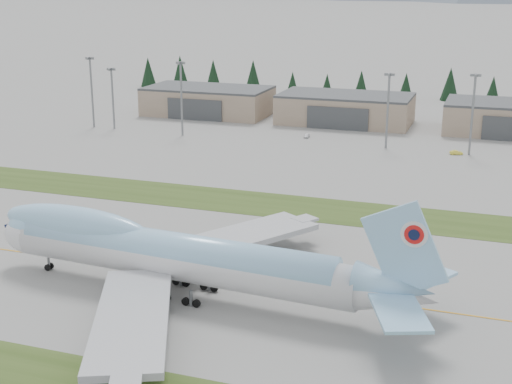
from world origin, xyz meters
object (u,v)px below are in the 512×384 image
at_px(boeing_747_freighter, 175,255).
at_px(service_vehicle_a, 307,138).
at_px(service_vehicle_b, 456,155).
at_px(hangar_center, 345,109).
at_px(hangar_left, 208,101).

relative_size(boeing_747_freighter, service_vehicle_a, 21.05).
xyz_separation_m(boeing_747_freighter, service_vehicle_b, (37.73, 119.13, -7.02)).
xyz_separation_m(hangar_center, service_vehicle_b, (42.69, -38.39, -5.39)).
distance_m(hangar_left, hangar_center, 55.00).
bearing_deg(service_vehicle_b, boeing_747_freighter, 147.53).
relative_size(boeing_747_freighter, service_vehicle_b, 20.59).
xyz_separation_m(hangar_center, service_vehicle_a, (-6.70, -29.49, -5.39)).
bearing_deg(hangar_center, service_vehicle_b, -41.96).
bearing_deg(service_vehicle_a, hangar_center, 73.24).
relative_size(hangar_center, service_vehicle_a, 12.52).
bearing_deg(service_vehicle_a, service_vehicle_b, -14.17).
relative_size(hangar_left, service_vehicle_a, 12.52).
height_order(hangar_center, service_vehicle_a, hangar_center).
bearing_deg(hangar_left, hangar_center, 0.00).
bearing_deg(service_vehicle_b, hangar_center, 33.14).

